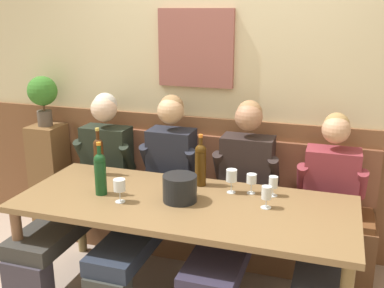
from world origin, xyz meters
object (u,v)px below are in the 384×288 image
at_px(wine_bottle_clear_water, 99,155).
at_px(wine_glass_by_bottle, 273,183).
at_px(person_left_seat, 86,184).
at_px(wine_glass_mid_left, 232,176).
at_px(person_right_seat, 156,190).
at_px(wine_glass_near_bucket, 252,180).
at_px(wine_glass_right_end, 119,186).
at_px(ice_bucket, 180,188).
at_px(wine_bottle_green_tall, 201,163).
at_px(potted_plant, 43,94).
at_px(dining_table, 184,212).
at_px(person_center_right_seat, 236,203).
at_px(wine_glass_mid_right, 267,194).
at_px(wall_bench, 212,220).
at_px(wine_bottle_amber_mid, 100,172).
at_px(person_center_left_seat, 328,219).

relative_size(wine_bottle_clear_water, wine_glass_by_bottle, 2.64).
height_order(person_left_seat, wine_glass_mid_left, person_left_seat).
xyz_separation_m(person_right_seat, wine_glass_near_bucket, (0.73, -0.08, 0.20)).
distance_m(person_left_seat, wine_glass_right_end, 0.74).
relative_size(ice_bucket, wine_bottle_green_tall, 0.60).
distance_m(person_left_seat, wine_glass_mid_left, 1.20).
xyz_separation_m(person_left_seat, wine_glass_by_bottle, (1.45, -0.05, 0.21)).
bearing_deg(potted_plant, person_left_seat, -33.55).
relative_size(wine_glass_mid_left, wine_glass_near_bucket, 1.21).
relative_size(wine_bottle_green_tall, wine_glass_by_bottle, 2.72).
relative_size(dining_table, wine_glass_near_bucket, 15.98).
distance_m(person_right_seat, wine_glass_mid_left, 0.64).
relative_size(ice_bucket, wine_glass_by_bottle, 1.63).
distance_m(dining_table, person_center_right_seat, 0.43).
height_order(ice_bucket, wine_bottle_green_tall, wine_bottle_green_tall).
height_order(wine_glass_mid_right, wine_glass_by_bottle, wine_glass_mid_right).
xyz_separation_m(wall_bench, wine_bottle_green_tall, (0.02, -0.39, 0.62)).
height_order(wine_glass_mid_right, wine_glass_near_bucket, wine_glass_mid_right).
bearing_deg(person_center_right_seat, wine_bottle_green_tall, -175.08).
xyz_separation_m(wall_bench, person_center_right_seat, (0.28, -0.37, 0.35)).
bearing_deg(wine_bottle_amber_mid, ice_bucket, 6.14).
bearing_deg(person_left_seat, wine_bottle_clear_water, -16.39).
relative_size(wine_bottle_green_tall, wine_glass_mid_right, 2.58).
distance_m(wall_bench, wine_glass_right_end, 1.08).
bearing_deg(dining_table, potted_plant, 154.55).
distance_m(wine_bottle_green_tall, potted_plant, 1.65).
distance_m(person_center_right_seat, wine_bottle_amber_mid, 0.96).
height_order(person_left_seat, wine_bottle_green_tall, person_left_seat).
xyz_separation_m(wall_bench, person_center_left_seat, (0.90, -0.38, 0.32)).
bearing_deg(wine_glass_mid_left, wine_bottle_amber_mid, -160.40).
height_order(person_center_right_seat, wine_bottle_clear_water, person_center_right_seat).
xyz_separation_m(wall_bench, wine_bottle_amber_mid, (-0.56, -0.76, 0.61)).
bearing_deg(person_center_right_seat, wine_bottle_clear_water, -177.14).
distance_m(wine_bottle_amber_mid, wine_bottle_green_tall, 0.69).
xyz_separation_m(wine_glass_by_bottle, wine_glass_right_end, (-0.92, -0.41, 0.02)).
distance_m(wine_bottle_green_tall, wine_glass_by_bottle, 0.52).
relative_size(wine_bottle_green_tall, wine_glass_mid_left, 2.25).
relative_size(ice_bucket, wine_bottle_amber_mid, 0.61).
height_order(person_left_seat, wine_bottle_amber_mid, person_left_seat).
bearing_deg(wall_bench, wine_bottle_amber_mid, -126.76).
relative_size(wine_glass_mid_left, wine_glass_right_end, 1.06).
distance_m(person_left_seat, person_center_left_seat, 1.82).
distance_m(person_left_seat, wine_bottle_amber_mid, 0.58).
xyz_separation_m(person_right_seat, wine_glass_by_bottle, (0.87, -0.07, 0.19)).
relative_size(wine_bottle_green_tall, potted_plant, 0.85).
bearing_deg(person_right_seat, dining_table, -45.40).
height_order(dining_table, wine_bottle_green_tall, wine_bottle_green_tall).
relative_size(ice_bucket, wine_glass_right_end, 1.43).
bearing_deg(person_right_seat, wine_glass_mid_right, -17.96).
relative_size(wine_bottle_clear_water, wine_glass_near_bucket, 2.64).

